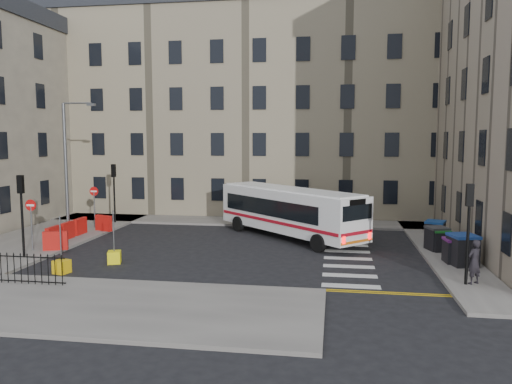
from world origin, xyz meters
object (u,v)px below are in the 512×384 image
(streetlamp, at_px, (66,166))
(bus, at_px, (289,210))
(bollard_chevron, at_px, (62,267))
(pedestrian, at_px, (474,262))
(bollard_yellow, at_px, (114,257))
(wheelie_bin_b, at_px, (454,250))
(wheelie_bin_c, at_px, (440,240))
(wheelie_bin_a, at_px, (463,250))
(wheelie_bin_d, at_px, (437,238))
(wheelie_bin_e, at_px, (435,232))

(streetlamp, height_order, bus, streetlamp)
(streetlamp, height_order, bollard_chevron, streetlamp)
(pedestrian, xyz_separation_m, bollard_yellow, (-16.16, 1.46, -0.76))
(bus, xyz_separation_m, pedestrian, (8.34, -8.95, -0.65))
(wheelie_bin_b, xyz_separation_m, bollard_yellow, (-16.20, -2.11, -0.43))
(streetlamp, height_order, wheelie_bin_c, streetlamp)
(wheelie_bin_a, distance_m, pedestrian, 3.16)
(wheelie_bin_a, xyz_separation_m, bollard_chevron, (-18.05, -3.74, -0.58))
(wheelie_bin_d, xyz_separation_m, bollard_chevron, (-17.49, -6.86, -0.47))
(streetlamp, distance_m, wheelie_bin_b, 22.57)
(wheelie_bin_a, relative_size, wheelie_bin_e, 1.07)
(pedestrian, height_order, bollard_yellow, pedestrian)
(pedestrian, bearing_deg, streetlamp, -54.10)
(wheelie_bin_b, bearing_deg, streetlamp, 165.09)
(wheelie_bin_e, relative_size, pedestrian, 0.79)
(wheelie_bin_c, height_order, bollard_yellow, wheelie_bin_c)
(pedestrian, bearing_deg, bollard_chevron, -33.50)
(pedestrian, distance_m, bollard_yellow, 16.25)
(streetlamp, distance_m, pedestrian, 23.36)
(streetlamp, height_order, wheelie_bin_a, streetlamp)
(bus, relative_size, wheelie_bin_a, 6.18)
(wheelie_bin_e, xyz_separation_m, bollard_yellow, (-16.17, -6.54, -0.49))
(streetlamp, distance_m, wheelie_bin_e, 22.21)
(bus, height_order, wheelie_bin_d, bus)
(streetlamp, distance_m, bollard_chevron, 9.89)
(wheelie_bin_d, xyz_separation_m, wheelie_bin_e, (0.24, 1.74, 0.02))
(bollard_chevron, bearing_deg, wheelie_bin_b, 13.23)
(wheelie_bin_b, bearing_deg, wheelie_bin_a, -61.97)
(wheelie_bin_d, distance_m, wheelie_bin_e, 1.76)
(wheelie_bin_d, relative_size, bollard_yellow, 2.25)
(wheelie_bin_b, xyz_separation_m, bollard_chevron, (-17.76, -4.18, -0.43))
(bus, height_order, wheelie_bin_a, bus)
(pedestrian, bearing_deg, bollard_yellow, -40.62)
(streetlamp, xyz_separation_m, wheelie_bin_d, (21.68, -1.14, -3.56))
(wheelie_bin_c, relative_size, bollard_yellow, 1.98)
(bus, bearing_deg, streetlamp, 141.06)
(wheelie_bin_c, xyz_separation_m, wheelie_bin_d, (-0.11, 0.17, 0.06))
(wheelie_bin_e, xyz_separation_m, pedestrian, (-0.01, -8.00, 0.27))
(wheelie_bin_d, bearing_deg, wheelie_bin_b, -100.67)
(wheelie_bin_c, height_order, pedestrian, pedestrian)
(wheelie_bin_b, height_order, wheelie_bin_c, wheelie_bin_b)
(wheelie_bin_b, relative_size, bollard_yellow, 1.92)
(streetlamp, relative_size, wheelie_bin_a, 5.30)
(bollard_yellow, relative_size, bollard_chevron, 1.00)
(wheelie_bin_d, height_order, wheelie_bin_e, wheelie_bin_e)
(bollard_chevron, bearing_deg, wheelie_bin_e, 25.89)
(streetlamp, relative_size, wheelie_bin_c, 6.85)
(wheelie_bin_a, bearing_deg, wheelie_bin_c, 85.63)
(wheelie_bin_d, bearing_deg, streetlamp, 160.63)
(wheelie_bin_a, distance_m, wheelie_bin_c, 2.99)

